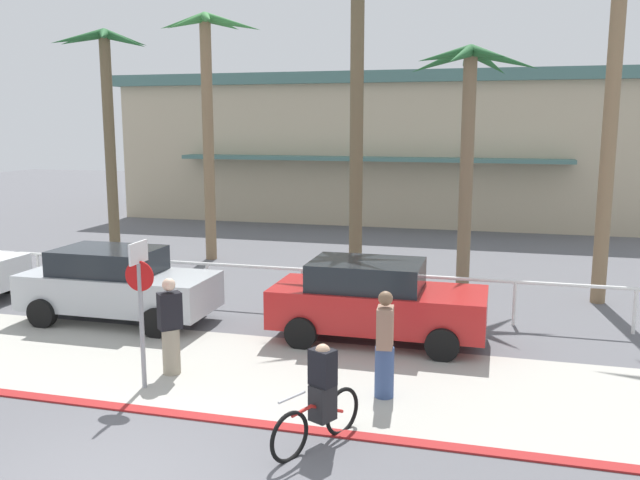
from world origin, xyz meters
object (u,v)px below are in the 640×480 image
palm_tree_5 (618,46)px  pedestrian_0 (385,349)px  palm_tree_1 (106,93)px  car_silver_1 (117,284)px  palm_tree_4 (468,107)px  car_red_2 (375,300)px  stop_sign_bike_lane (140,294)px  palm_tree_3 (358,42)px  pedestrian_1 (170,330)px  cyclist_red_0 (320,398)px  palm_tree_2 (207,84)px

palm_tree_5 → pedestrian_0: (-4.28, -7.35, -5.45)m
palm_tree_1 → car_silver_1: (4.30, -6.77, -4.60)m
palm_tree_4 → car_red_2: size_ratio=1.48×
stop_sign_bike_lane → palm_tree_1: palm_tree_1 is taller
palm_tree_3 → palm_tree_5: palm_tree_5 is taller
palm_tree_3 → pedestrian_1: (-1.83, -7.37, -5.76)m
palm_tree_5 → cyclist_red_0: 11.83m
palm_tree_4 → cyclist_red_0: (-1.40, -9.85, -4.22)m
stop_sign_bike_lane → car_silver_1: stop_sign_bike_lane is taller
palm_tree_4 → palm_tree_5: (3.47, -0.65, 1.38)m
car_silver_1 → pedestrian_1: pedestrian_1 is taller
palm_tree_1 → pedestrian_1: (7.07, -9.50, -4.63)m
car_silver_1 → pedestrian_1: (2.76, -2.73, -0.03)m
stop_sign_bike_lane → palm_tree_2: 11.89m
stop_sign_bike_lane → palm_tree_4: 10.46m
palm_tree_4 → cyclist_red_0: 10.81m
palm_tree_5 → car_red_2: bearing=-138.1°
car_silver_1 → pedestrian_1: 3.88m
palm_tree_1 → stop_sign_bike_lane: bearing=-55.9°
palm_tree_4 → palm_tree_1: bearing=172.5°
pedestrian_0 → pedestrian_1: 3.90m
stop_sign_bike_lane → car_silver_1: size_ratio=0.58×
palm_tree_1 → car_red_2: 13.07m
palm_tree_2 → car_silver_1: bearing=-83.1°
palm_tree_4 → palm_tree_5: palm_tree_5 is taller
palm_tree_5 → palm_tree_3: bearing=179.4°
palm_tree_3 → pedestrian_0: palm_tree_3 is taller
palm_tree_1 → palm_tree_4: bearing=-7.5°
palm_tree_5 → palm_tree_2: bearing=167.6°
palm_tree_2 → car_red_2: 10.95m
palm_tree_4 → cyclist_red_0: bearing=-98.1°
palm_tree_4 → pedestrian_1: (-4.70, -7.96, -4.08)m
palm_tree_2 → palm_tree_3: bearing=-24.9°
stop_sign_bike_lane → palm_tree_1: bearing=124.1°
stop_sign_bike_lane → cyclist_red_0: 3.78m
palm_tree_4 → car_red_2: bearing=-106.3°
palm_tree_3 → pedestrian_0: (2.07, -7.42, -5.74)m
pedestrian_1 → palm_tree_5: bearing=41.8°
palm_tree_2 → car_silver_1: 8.71m
car_red_2 → pedestrian_0: bearing=-76.7°
palm_tree_5 → car_silver_1: palm_tree_5 is taller
stop_sign_bike_lane → palm_tree_5: 12.46m
palm_tree_3 → stop_sign_bike_lane: bearing=-103.7°
palm_tree_1 → palm_tree_2: size_ratio=0.95×
palm_tree_1 → car_silver_1: palm_tree_1 is taller
palm_tree_2 → palm_tree_5: size_ratio=0.89×
palm_tree_2 → car_red_2: size_ratio=1.81×
palm_tree_5 → cyclist_red_0: size_ratio=5.40×
palm_tree_2 → palm_tree_4: (8.33, -1.95, -0.81)m
pedestrian_1 → pedestrian_0: bearing=-0.6°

